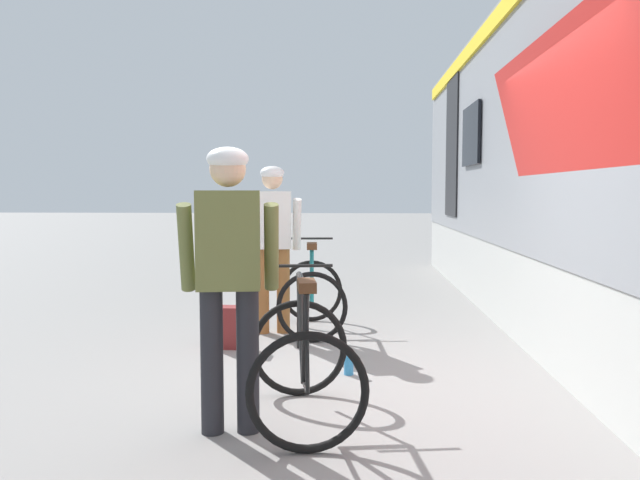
{
  "coord_description": "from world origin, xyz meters",
  "views": [
    {
      "loc": [
        -0.2,
        -4.58,
        1.49
      ],
      "look_at": [
        -0.51,
        1.14,
        1.05
      ],
      "focal_mm": 35.03,
      "sensor_mm": 36.0,
      "label": 1
    }
  ],
  "objects_px": {
    "cyclist_far_in_white": "(273,234)",
    "backpack_on_platform": "(229,327)",
    "cyclist_near_in_olive": "(229,264)",
    "bicycle_far_teal": "(312,294)",
    "water_bottle_near_the_bikes": "(349,364)",
    "bicycle_near_black": "(303,361)"
  },
  "relations": [
    {
      "from": "cyclist_near_in_olive",
      "to": "bicycle_far_teal",
      "type": "xyz_separation_m",
      "value": [
        0.32,
        2.84,
        -0.65
      ]
    },
    {
      "from": "bicycle_far_teal",
      "to": "water_bottle_near_the_bikes",
      "type": "relative_size",
      "value": 6.08
    },
    {
      "from": "water_bottle_near_the_bikes",
      "to": "bicycle_near_black",
      "type": "bearing_deg",
      "value": -105.32
    },
    {
      "from": "cyclist_near_in_olive",
      "to": "bicycle_near_black",
      "type": "distance_m",
      "value": 0.81
    },
    {
      "from": "cyclist_near_in_olive",
      "to": "bicycle_far_teal",
      "type": "height_order",
      "value": "cyclist_near_in_olive"
    },
    {
      "from": "bicycle_far_teal",
      "to": "backpack_on_platform",
      "type": "xyz_separation_m",
      "value": [
        -0.74,
        -0.75,
        -0.2
      ]
    },
    {
      "from": "cyclist_near_in_olive",
      "to": "cyclist_far_in_white",
      "type": "bearing_deg",
      "value": 91.83
    },
    {
      "from": "bicycle_near_black",
      "to": "bicycle_far_teal",
      "type": "height_order",
      "value": "same"
    },
    {
      "from": "cyclist_far_in_white",
      "to": "backpack_on_platform",
      "type": "relative_size",
      "value": 4.4
    },
    {
      "from": "cyclist_near_in_olive",
      "to": "backpack_on_platform",
      "type": "relative_size",
      "value": 4.4
    },
    {
      "from": "water_bottle_near_the_bikes",
      "to": "cyclist_far_in_white",
      "type": "bearing_deg",
      "value": 118.61
    },
    {
      "from": "bicycle_near_black",
      "to": "water_bottle_near_the_bikes",
      "type": "relative_size",
      "value": 6.29
    },
    {
      "from": "bicycle_near_black",
      "to": "backpack_on_platform",
      "type": "relative_size",
      "value": 2.89
    },
    {
      "from": "cyclist_near_in_olive",
      "to": "bicycle_far_teal",
      "type": "relative_size",
      "value": 1.58
    },
    {
      "from": "bicycle_near_black",
      "to": "backpack_on_platform",
      "type": "height_order",
      "value": "bicycle_near_black"
    },
    {
      "from": "cyclist_far_in_white",
      "to": "backpack_on_platform",
      "type": "distance_m",
      "value": 1.14
    },
    {
      "from": "bicycle_far_teal",
      "to": "backpack_on_platform",
      "type": "bearing_deg",
      "value": -134.54
    },
    {
      "from": "cyclist_far_in_white",
      "to": "water_bottle_near_the_bikes",
      "type": "distance_m",
      "value": 1.95
    },
    {
      "from": "cyclist_near_in_olive",
      "to": "bicycle_near_black",
      "type": "bearing_deg",
      "value": 24.9
    },
    {
      "from": "backpack_on_platform",
      "to": "bicycle_far_teal",
      "type": "bearing_deg",
      "value": 48.99
    },
    {
      "from": "backpack_on_platform",
      "to": "water_bottle_near_the_bikes",
      "type": "height_order",
      "value": "backpack_on_platform"
    },
    {
      "from": "bicycle_far_teal",
      "to": "backpack_on_platform",
      "type": "height_order",
      "value": "bicycle_far_teal"
    }
  ]
}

